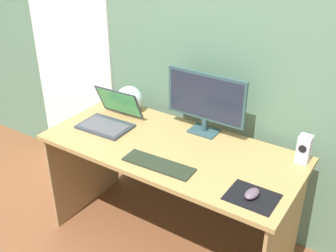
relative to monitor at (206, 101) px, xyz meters
The scene contains 11 objects.
ground_plane 1.00m from the monitor, 106.72° to the right, with size 8.00×8.00×0.00m, color brown.
wall_back 0.35m from the monitor, 113.16° to the left, with size 6.00×0.04×2.50m, color #55765E.
door_left 1.31m from the monitor, behind, with size 0.82×0.02×2.02m, color white.
desk 0.46m from the monitor, 106.72° to the right, with size 1.56×0.71×0.75m.
monitor is the anchor object (origin of this frame).
speaker_right 0.64m from the monitor, ahead, with size 0.07×0.08×0.16m.
laptop 0.65m from the monitor, 156.38° to the right, with size 0.34×0.33×0.22m.
fishbowl 0.61m from the monitor, behind, with size 0.19×0.19×0.19m, color silver.
keyboard_external 0.52m from the monitor, 93.15° to the right, with size 0.42×0.13×0.01m, color black.
mousepad 0.73m from the monitor, 41.31° to the right, with size 0.25×0.20×0.00m, color black.
mouse 0.72m from the monitor, 41.47° to the right, with size 0.06×0.10×0.04m, color #564353.
Camera 1 is at (1.13, -1.76, 2.00)m, focal length 43.33 mm.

